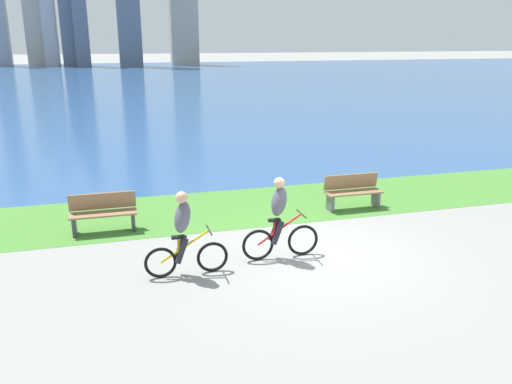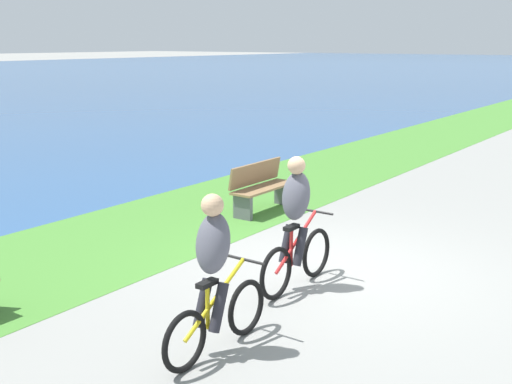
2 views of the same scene
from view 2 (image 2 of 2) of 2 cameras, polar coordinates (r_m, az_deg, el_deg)
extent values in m
plane|color=gray|center=(8.91, 6.76, -6.91)|extent=(300.00, 300.00, 0.00)
cube|color=#478433|center=(10.91, -9.43, -3.19)|extent=(120.00, 3.24, 0.01)
torus|color=black|center=(8.57, 5.36, -5.38)|extent=(0.65, 0.06, 0.65)
torus|color=black|center=(7.80, 1.79, -7.22)|extent=(0.65, 0.06, 0.65)
cylinder|color=red|center=(8.07, 3.60, -4.38)|extent=(0.93, 0.04, 0.61)
cylinder|color=red|center=(7.99, 3.14, -4.93)|extent=(0.04, 0.04, 0.48)
cube|color=black|center=(7.91, 3.16, -3.15)|extent=(0.24, 0.10, 0.05)
cylinder|color=black|center=(8.36, 5.27, -1.72)|extent=(0.03, 0.52, 0.03)
ellipsoid|color=#595966|center=(7.89, 3.57, -0.34)|extent=(0.40, 0.36, 0.65)
sphere|color=#D8AD84|center=(7.81, 3.61, 2.37)|extent=(0.22, 0.22, 0.22)
cylinder|color=#26262D|center=(8.07, 2.72, -4.59)|extent=(0.27, 0.11, 0.49)
cylinder|color=#26262D|center=(7.97, 3.94, -4.84)|extent=(0.27, 0.11, 0.49)
torus|color=black|center=(6.92, -0.86, -10.20)|extent=(0.60, 0.06, 0.60)
torus|color=black|center=(6.23, -6.34, -13.04)|extent=(0.60, 0.06, 0.60)
cylinder|color=gold|center=(6.43, -3.62, -9.40)|extent=(0.95, 0.04, 0.59)
cylinder|color=gold|center=(6.37, -4.31, -10.15)|extent=(0.04, 0.04, 0.45)
cube|color=black|center=(6.27, -4.35, -8.08)|extent=(0.24, 0.10, 0.05)
cylinder|color=black|center=(6.68, -1.13, -5.98)|extent=(0.03, 0.52, 0.03)
ellipsoid|color=#595966|center=(6.22, -3.83, -4.56)|extent=(0.40, 0.36, 0.65)
sphere|color=#D8AD84|center=(6.11, -3.89, -1.17)|extent=(0.22, 0.22, 0.22)
cylinder|color=#26262D|center=(6.46, -4.72, -9.75)|extent=(0.27, 0.11, 0.49)
cylinder|color=#26262D|center=(6.34, -3.32, -10.18)|extent=(0.27, 0.11, 0.49)
cube|color=olive|center=(11.71, 0.72, 0.38)|extent=(1.50, 0.45, 0.04)
cube|color=olive|center=(11.77, -0.05, 1.69)|extent=(1.50, 0.11, 0.40)
cube|color=#595960|center=(12.29, 2.45, -0.10)|extent=(0.08, 0.37, 0.45)
cube|color=#595960|center=(11.25, -1.17, -1.34)|extent=(0.08, 0.37, 0.45)
camera|label=1|loc=(6.34, 94.27, 10.65)|focal=36.22mm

